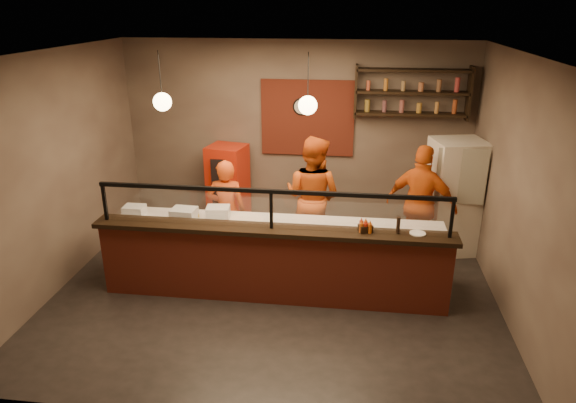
# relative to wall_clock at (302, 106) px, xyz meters

# --- Properties ---
(floor) EXTENTS (6.00, 6.00, 0.00)m
(floor) POSITION_rel_wall_clock_xyz_m (-0.10, -2.46, -2.10)
(floor) COLOR black
(floor) RESTS_ON ground
(ceiling) EXTENTS (6.00, 6.00, 0.00)m
(ceiling) POSITION_rel_wall_clock_xyz_m (-0.10, -2.46, 1.10)
(ceiling) COLOR #3A342C
(ceiling) RESTS_ON wall_back
(wall_back) EXTENTS (6.00, 0.00, 6.00)m
(wall_back) POSITION_rel_wall_clock_xyz_m (-0.10, 0.04, -0.50)
(wall_back) COLOR #786858
(wall_back) RESTS_ON floor
(wall_left) EXTENTS (0.00, 5.00, 5.00)m
(wall_left) POSITION_rel_wall_clock_xyz_m (-3.10, -2.46, -0.50)
(wall_left) COLOR #786858
(wall_left) RESTS_ON floor
(wall_right) EXTENTS (0.00, 5.00, 5.00)m
(wall_right) POSITION_rel_wall_clock_xyz_m (2.90, -2.46, -0.50)
(wall_right) COLOR #786858
(wall_right) RESTS_ON floor
(wall_front) EXTENTS (6.00, 0.00, 6.00)m
(wall_front) POSITION_rel_wall_clock_xyz_m (-0.10, -4.96, -0.50)
(wall_front) COLOR #786858
(wall_front) RESTS_ON floor
(brick_patch) EXTENTS (1.60, 0.04, 1.30)m
(brick_patch) POSITION_rel_wall_clock_xyz_m (0.10, 0.01, -0.20)
(brick_patch) COLOR #993521
(brick_patch) RESTS_ON wall_back
(service_counter) EXTENTS (4.60, 0.25, 1.00)m
(service_counter) POSITION_rel_wall_clock_xyz_m (-0.10, -2.76, -1.60)
(service_counter) COLOR #993521
(service_counter) RESTS_ON floor
(counter_ledge) EXTENTS (4.70, 0.37, 0.06)m
(counter_ledge) POSITION_rel_wall_clock_xyz_m (-0.10, -2.76, -1.07)
(counter_ledge) COLOR black
(counter_ledge) RESTS_ON service_counter
(worktop_cabinet) EXTENTS (4.60, 0.75, 0.85)m
(worktop_cabinet) POSITION_rel_wall_clock_xyz_m (-0.10, -2.26, -1.68)
(worktop_cabinet) COLOR gray
(worktop_cabinet) RESTS_ON floor
(worktop) EXTENTS (4.60, 0.75, 0.05)m
(worktop) POSITION_rel_wall_clock_xyz_m (-0.10, -2.26, -1.23)
(worktop) COLOR silver
(worktop) RESTS_ON worktop_cabinet
(sneeze_guard) EXTENTS (4.50, 0.05, 0.52)m
(sneeze_guard) POSITION_rel_wall_clock_xyz_m (-0.10, -2.76, -0.73)
(sneeze_guard) COLOR white
(sneeze_guard) RESTS_ON counter_ledge
(wall_shelving) EXTENTS (1.84, 0.28, 0.85)m
(wall_shelving) POSITION_rel_wall_clock_xyz_m (1.80, -0.14, 0.30)
(wall_shelving) COLOR black
(wall_shelving) RESTS_ON wall_back
(wall_clock) EXTENTS (0.30, 0.04, 0.30)m
(wall_clock) POSITION_rel_wall_clock_xyz_m (0.00, 0.00, 0.00)
(wall_clock) COLOR black
(wall_clock) RESTS_ON wall_back
(pendant_left) EXTENTS (0.24, 0.24, 0.77)m
(pendant_left) POSITION_rel_wall_clock_xyz_m (-1.60, -2.26, 0.45)
(pendant_left) COLOR black
(pendant_left) RESTS_ON ceiling
(pendant_right) EXTENTS (0.24, 0.24, 0.77)m
(pendant_right) POSITION_rel_wall_clock_xyz_m (0.30, -2.26, 0.45)
(pendant_right) COLOR black
(pendant_right) RESTS_ON ceiling
(cook_left) EXTENTS (0.61, 0.43, 1.60)m
(cook_left) POSITION_rel_wall_clock_xyz_m (-0.97, -1.65, -1.30)
(cook_left) COLOR #D14513
(cook_left) RESTS_ON floor
(cook_mid) EXTENTS (1.15, 1.04, 1.92)m
(cook_mid) POSITION_rel_wall_clock_xyz_m (0.31, -1.31, -1.14)
(cook_mid) COLOR #C44B12
(cook_mid) RESTS_ON floor
(cook_right) EXTENTS (1.16, 0.82, 1.83)m
(cook_right) POSITION_rel_wall_clock_xyz_m (1.95, -1.32, -1.18)
(cook_right) COLOR #D95714
(cook_right) RESTS_ON floor
(fridge) EXTENTS (0.89, 0.86, 1.82)m
(fridge) POSITION_rel_wall_clock_xyz_m (2.50, -0.90, -1.19)
(fridge) COLOR beige
(fridge) RESTS_ON floor
(red_cooler) EXTENTS (0.73, 0.69, 1.45)m
(red_cooler) POSITION_rel_wall_clock_xyz_m (-1.27, -0.31, -1.38)
(red_cooler) COLOR red
(red_cooler) RESTS_ON floor
(pizza_dough) EXTENTS (0.51, 0.51, 0.01)m
(pizza_dough) POSITION_rel_wall_clock_xyz_m (-0.55, -2.17, -1.19)
(pizza_dough) COLOR silver
(pizza_dough) RESTS_ON worktop
(prep_tub_a) EXTENTS (0.29, 0.24, 0.15)m
(prep_tub_a) POSITION_rel_wall_clock_xyz_m (-2.18, -2.22, -1.13)
(prep_tub_a) COLOR silver
(prep_tub_a) RESTS_ON worktop
(prep_tub_b) EXTENTS (0.35, 0.30, 0.16)m
(prep_tub_b) POSITION_rel_wall_clock_xyz_m (-0.96, -2.15, -1.12)
(prep_tub_b) COLOR silver
(prep_tub_b) RESTS_ON worktop
(prep_tub_c) EXTENTS (0.36, 0.30, 0.17)m
(prep_tub_c) POSITION_rel_wall_clock_xyz_m (-1.42, -2.29, -1.11)
(prep_tub_c) COLOR silver
(prep_tub_c) RESTS_ON worktop
(rolling_pin) EXTENTS (0.36, 0.25, 0.07)m
(rolling_pin) POSITION_rel_wall_clock_xyz_m (-1.41, -2.27, -1.17)
(rolling_pin) COLOR gold
(rolling_pin) RESTS_ON worktop
(condiment_caddy) EXTENTS (0.20, 0.18, 0.09)m
(condiment_caddy) POSITION_rel_wall_clock_xyz_m (1.09, -2.72, -0.99)
(condiment_caddy) COLOR black
(condiment_caddy) RESTS_ON counter_ledge
(pepper_mill) EXTENTS (0.06, 0.06, 0.21)m
(pepper_mill) POSITION_rel_wall_clock_xyz_m (1.49, -2.72, -0.93)
(pepper_mill) COLOR black
(pepper_mill) RESTS_ON counter_ledge
(small_plate) EXTENTS (0.24, 0.24, 0.01)m
(small_plate) POSITION_rel_wall_clock_xyz_m (1.74, -2.71, -1.03)
(small_plate) COLOR silver
(small_plate) RESTS_ON counter_ledge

